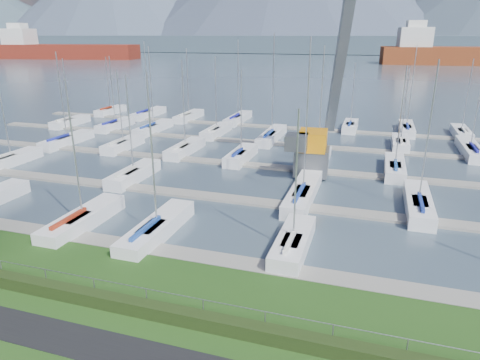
% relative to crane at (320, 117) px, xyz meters
% --- Properties ---
extents(path, '(160.00, 2.00, 0.04)m').
position_rel_crane_xyz_m(path, '(-3.80, -28.80, -5.32)').
color(path, black).
rests_on(path, grass).
extents(water, '(800.00, 540.00, 0.20)m').
position_rel_crane_xyz_m(water, '(-3.80, 234.20, -5.73)').
color(water, '#40505E').
extents(hedge, '(80.00, 0.70, 0.70)m').
position_rel_crane_xyz_m(hedge, '(-3.80, -26.20, -4.98)').
color(hedge, '#213212').
rests_on(hedge, grass).
extents(fence, '(80.00, 0.04, 0.04)m').
position_rel_crane_xyz_m(fence, '(-3.80, -25.80, -4.13)').
color(fence, gray).
rests_on(fence, grass).
extents(foothill, '(900.00, 80.00, 12.00)m').
position_rel_crane_xyz_m(foothill, '(-3.80, 304.20, 0.67)').
color(foothill, '#425361').
rests_on(foothill, water).
extents(docks, '(90.00, 41.60, 0.25)m').
position_rel_crane_xyz_m(docks, '(-3.80, 0.20, -5.55)').
color(docks, slate).
rests_on(docks, water).
extents(crane, '(5.90, 13.23, 22.35)m').
position_rel_crane_xyz_m(crane, '(0.00, 0.00, 0.00)').
color(crane, '#5C5F63').
rests_on(crane, water).
extents(cargo_ship_west, '(81.96, 31.57, 21.50)m').
position_rel_crane_xyz_m(cargo_ship_west, '(-169.50, 169.10, -1.57)').
color(cargo_ship_west, maroon).
rests_on(cargo_ship_west, water).
extents(cargo_ship_mid, '(93.52, 26.72, 21.50)m').
position_rel_crane_xyz_m(cargo_ship_mid, '(46.69, 183.41, -1.72)').
color(cargo_ship_mid, maroon).
rests_on(cargo_ship_mid, water).
extents(sailboat_fleet, '(74.57, 49.57, 13.68)m').
position_rel_crane_xyz_m(sailboat_fleet, '(-6.10, 3.09, 0.06)').
color(sailboat_fleet, '#2042A2').
rests_on(sailboat_fleet, water).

